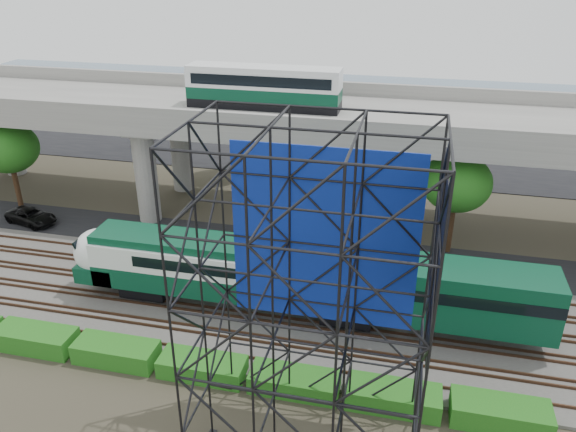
# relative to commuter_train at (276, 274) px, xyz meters

# --- Properties ---
(ground) EXTENTS (140.00, 140.00, 0.00)m
(ground) POSITION_rel_commuter_train_xyz_m (-3.48, -2.00, -2.88)
(ground) COLOR #474233
(ground) RESTS_ON ground
(ballast_bed) EXTENTS (90.00, 12.00, 0.20)m
(ballast_bed) POSITION_rel_commuter_train_xyz_m (-3.48, 0.00, -2.78)
(ballast_bed) COLOR slate
(ballast_bed) RESTS_ON ground
(service_road) EXTENTS (90.00, 5.00, 0.08)m
(service_road) POSITION_rel_commuter_train_xyz_m (-3.48, 8.50, -2.84)
(service_road) COLOR black
(service_road) RESTS_ON ground
(parking_lot) EXTENTS (90.00, 18.00, 0.08)m
(parking_lot) POSITION_rel_commuter_train_xyz_m (-3.48, 32.00, -2.84)
(parking_lot) COLOR black
(parking_lot) RESTS_ON ground
(harbor_water) EXTENTS (140.00, 40.00, 0.03)m
(harbor_water) POSITION_rel_commuter_train_xyz_m (-3.48, 54.00, -2.87)
(harbor_water) COLOR #455872
(harbor_water) RESTS_ON ground
(rail_tracks) EXTENTS (90.00, 9.52, 0.16)m
(rail_tracks) POSITION_rel_commuter_train_xyz_m (-3.48, -0.00, -2.60)
(rail_tracks) COLOR #472D1E
(rail_tracks) RESTS_ON ballast_bed
(commuter_train) EXTENTS (29.30, 3.06, 4.30)m
(commuter_train) POSITION_rel_commuter_train_xyz_m (0.00, 0.00, 0.00)
(commuter_train) COLOR black
(commuter_train) RESTS_ON rail_tracks
(overpass) EXTENTS (80.00, 12.00, 12.40)m
(overpass) POSITION_rel_commuter_train_xyz_m (-3.55, 14.00, 5.33)
(overpass) COLOR #9E9B93
(overpass) RESTS_ON ground
(scaffold_tower) EXTENTS (9.36, 6.36, 15.00)m
(scaffold_tower) POSITION_rel_commuter_train_xyz_m (3.92, -9.98, 4.59)
(scaffold_tower) COLOR black
(scaffold_tower) RESTS_ON ground
(hedge_strip) EXTENTS (34.60, 1.80, 1.20)m
(hedge_strip) POSITION_rel_commuter_train_xyz_m (-2.47, -6.30, -2.32)
(hedge_strip) COLOR #155F16
(hedge_strip) RESTS_ON ground
(trees) EXTENTS (40.94, 16.94, 7.69)m
(trees) POSITION_rel_commuter_train_xyz_m (-8.15, 14.17, 2.69)
(trees) COLOR #382314
(trees) RESTS_ON ground
(suv) EXTENTS (4.84, 3.11, 1.24)m
(suv) POSITION_rel_commuter_train_xyz_m (-22.71, 7.63, -2.18)
(suv) COLOR black
(suv) RESTS_ON service_road
(parked_cars) EXTENTS (37.68, 9.53, 1.27)m
(parked_cars) POSITION_rel_commuter_train_xyz_m (-3.46, 31.46, -2.20)
(parked_cars) COLOR silver
(parked_cars) RESTS_ON parking_lot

